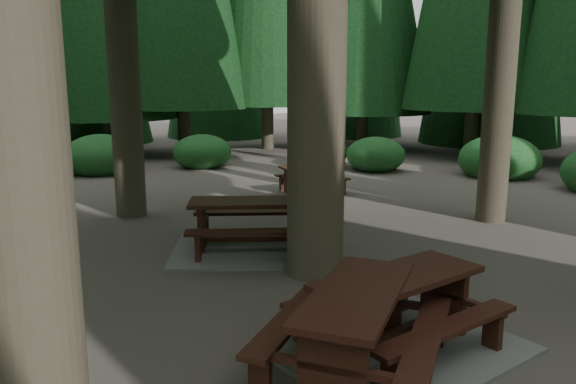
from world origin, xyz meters
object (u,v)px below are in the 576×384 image
object	(u,v)px
picnic_table_a	(397,323)
picnic_table_d	(312,175)
picnic_table_c	(250,233)
picnic_table_e	(356,319)

from	to	relation	value
picnic_table_a	picnic_table_d	bearing A→B (deg)	56.74
picnic_table_c	picnic_table_d	distance (m)	5.22
picnic_table_c	picnic_table_e	xyz separation A→B (m)	(-0.16, -4.32, 0.27)
picnic_table_e	picnic_table_d	bearing A→B (deg)	21.30
picnic_table_c	picnic_table_a	bearing A→B (deg)	-66.22
picnic_table_a	picnic_table_c	bearing A→B (deg)	79.78
picnic_table_c	picnic_table_d	world-z (taller)	picnic_table_c
picnic_table_a	picnic_table_d	size ratio (longest dim) A/B	1.85
picnic_table_d	picnic_table_e	xyz separation A→B (m)	(-3.07, -8.66, 0.12)
picnic_table_c	picnic_table_e	bearing A→B (deg)	-75.20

